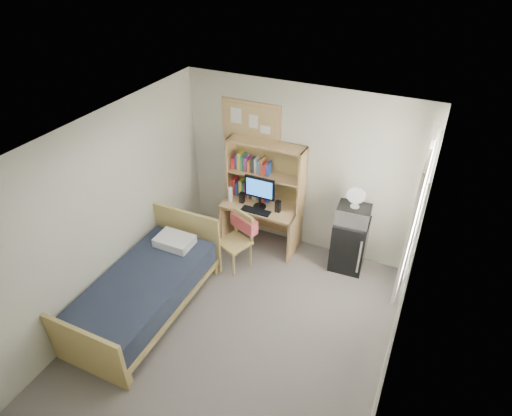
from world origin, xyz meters
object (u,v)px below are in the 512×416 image
at_px(bulletin_board, 251,123).
at_px(desk_fan, 356,197).
at_px(desk, 261,224).
at_px(microwave, 354,215).
at_px(speaker_right, 278,206).
at_px(bed, 145,294).
at_px(monitor, 260,193).
at_px(mini_fridge, 349,244).
at_px(speaker_left, 242,198).
at_px(desk_chair, 234,242).

bearing_deg(bulletin_board, desk_fan, -8.78).
height_order(desk, microwave, microwave).
bearing_deg(microwave, speaker_right, -178.72).
relative_size(bed, monitor, 4.12).
bearing_deg(bed, desk, 67.88).
xyz_separation_m(desk, mini_fridge, (1.40, 0.06, 0.04)).
xyz_separation_m(speaker_left, desk_fan, (1.70, 0.10, 0.41)).
bearing_deg(mini_fridge, bed, -140.92).
relative_size(desk_chair, desk_fan, 2.87).
distance_m(bulletin_board, speaker_left, 1.15).
xyz_separation_m(desk_chair, monitor, (0.13, 0.61, 0.55)).
distance_m(monitor, microwave, 1.41).
distance_m(monitor, speaker_left, 0.34).
height_order(mini_fridge, speaker_left, speaker_left).
bearing_deg(microwave, monitor, -179.68).
bearing_deg(desk, bed, -112.10).
xyz_separation_m(desk, desk_chair, (-0.13, -0.67, 0.08)).
relative_size(bed, speaker_left, 12.19).
xyz_separation_m(monitor, speaker_left, (-0.30, -0.00, -0.17)).
height_order(bed, speaker_right, speaker_right).
xyz_separation_m(bed, monitor, (0.78, 1.90, 0.71)).
height_order(bed, desk_fan, desk_fan).
height_order(desk_chair, speaker_right, speaker_right).
xyz_separation_m(desk, desk_fan, (1.40, 0.04, 0.86)).
xyz_separation_m(bed, speaker_right, (1.08, 1.90, 0.54)).
bearing_deg(desk_chair, mini_fridge, 47.14).
bearing_deg(speaker_left, bulletin_board, 90.63).
bearing_deg(bulletin_board, desk, -44.46).
relative_size(desk_chair, speaker_right, 4.90).
distance_m(desk, speaker_left, 0.55).
bearing_deg(bulletin_board, desk_chair, -79.68).
xyz_separation_m(bulletin_board, microwave, (1.71, -0.26, -0.97)).
relative_size(bulletin_board, speaker_left, 5.47).
bearing_deg(bed, desk_fan, 42.02).
height_order(bulletin_board, desk_fan, bulletin_board).
distance_m(desk, microwave, 1.52).
relative_size(monitor, speaker_left, 2.96).
relative_size(desk, speaker_right, 6.49).
xyz_separation_m(mini_fridge, speaker_right, (-1.10, -0.11, 0.42)).
distance_m(bed, desk_fan, 3.11).
bearing_deg(microwave, desk_fan, 112.97).
bearing_deg(speaker_left, bed, -104.61).
xyz_separation_m(mini_fridge, monitor, (-1.40, -0.12, 0.59)).
bearing_deg(microwave, desk_chair, -159.00).
relative_size(mini_fridge, bed, 0.39).
distance_m(bed, speaker_right, 2.25).
bearing_deg(speaker_right, speaker_left, -180.00).
height_order(bulletin_board, mini_fridge, bulletin_board).
height_order(bulletin_board, desk, bulletin_board).
relative_size(bed, speaker_right, 11.47).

